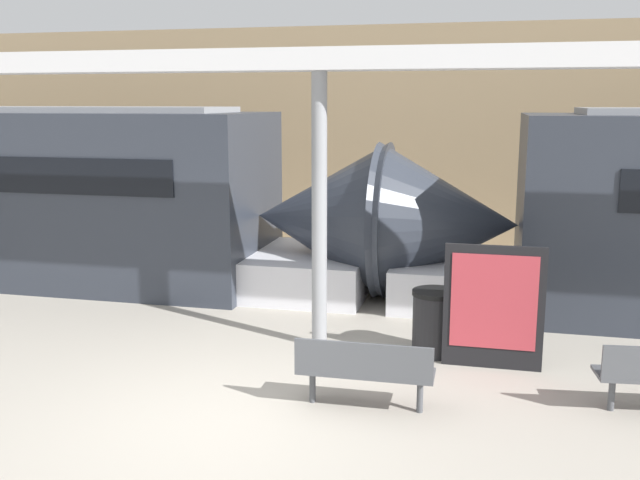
{
  "coord_description": "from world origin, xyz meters",
  "views": [
    {
      "loc": [
        2.61,
        -6.57,
        3.3
      ],
      "look_at": [
        0.36,
        2.89,
        1.4
      ],
      "focal_mm": 40.0,
      "sensor_mm": 36.0,
      "label": 1
    }
  ],
  "objects_px": {
    "trash_bin": "(435,322)",
    "support_column_near": "(319,213)",
    "train_right": "(6,196)",
    "poster_board": "(493,307)",
    "bench_near": "(365,368)"
  },
  "relations": [
    {
      "from": "bench_near",
      "to": "support_column_near",
      "type": "relative_size",
      "value": 0.4
    },
    {
      "from": "train_right",
      "to": "bench_near",
      "type": "xyz_separation_m",
      "value": [
        7.8,
        -4.66,
        -1.04
      ]
    },
    {
      "from": "train_right",
      "to": "bench_near",
      "type": "relative_size",
      "value": 9.83
    },
    {
      "from": "train_right",
      "to": "poster_board",
      "type": "bearing_deg",
      "value": -18.47
    },
    {
      "from": "poster_board",
      "to": "bench_near",
      "type": "bearing_deg",
      "value": -129.73
    },
    {
      "from": "train_right",
      "to": "bench_near",
      "type": "bearing_deg",
      "value": -30.84
    },
    {
      "from": "bench_near",
      "to": "trash_bin",
      "type": "relative_size",
      "value": 1.72
    },
    {
      "from": "train_right",
      "to": "trash_bin",
      "type": "relative_size",
      "value": 16.95
    },
    {
      "from": "trash_bin",
      "to": "support_column_near",
      "type": "height_order",
      "value": "support_column_near"
    },
    {
      "from": "bench_near",
      "to": "trash_bin",
      "type": "distance_m",
      "value": 2.05
    },
    {
      "from": "train_right",
      "to": "poster_board",
      "type": "relative_size",
      "value": 9.33
    },
    {
      "from": "support_column_near",
      "to": "bench_near",
      "type": "bearing_deg",
      "value": -63.52
    },
    {
      "from": "train_right",
      "to": "poster_board",
      "type": "height_order",
      "value": "train_right"
    },
    {
      "from": "train_right",
      "to": "support_column_near",
      "type": "xyz_separation_m",
      "value": [
        6.84,
        -2.73,
        0.33
      ]
    },
    {
      "from": "poster_board",
      "to": "train_right",
      "type": "bearing_deg",
      "value": 161.53
    }
  ]
}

